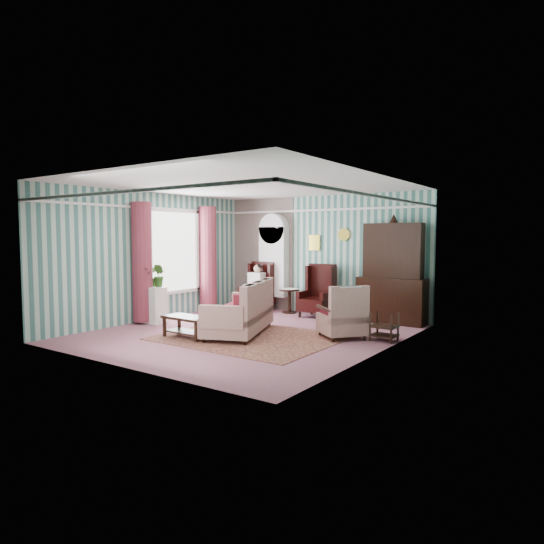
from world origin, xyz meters
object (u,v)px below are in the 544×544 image
Objects in this scene: wingback_left at (257,286)px; coffee_table at (187,327)px; bookcase at (273,267)px; wingback_right at (316,291)px; round_side_table at (289,301)px; seated_woman at (257,288)px; dresser_hutch at (392,270)px; sofa at (239,309)px; nest_table at (384,326)px; plant_stand at (153,305)px; floral_armchair at (342,313)px.

wingback_left reaches higher than coffee_table.
wingback_left is at bearing 105.34° from coffee_table.
bookcase is 0.68m from wingback_left.
wingback_right reaches higher than round_side_table.
bookcase is 0.70m from seated_woman.
dresser_hutch is 1.12× the size of sofa.
wingback_left and wingback_right have the same top height.
dresser_hutch is 2.75m from round_side_table.
nest_table is (3.17, -1.70, -0.03)m from round_side_table.
wingback_left is at bearing -122.66° from bookcase.
seated_woman is 1.97× the size of round_side_table.
bookcase is 1.90× the size of seated_woman.
coffee_table is (0.95, -3.45, -0.42)m from wingback_left.
dresser_hutch is 1.89× the size of wingback_left.
floral_armchair is at bearing 13.18° from plant_stand.
dresser_hutch reaches higher than floral_armchair.
floral_armchair is at bearing -38.54° from round_side_table.
nest_table is at bearing -90.12° from sofa.
seated_woman is 1.23× the size of coffee_table.
plant_stand is at bearing -108.49° from bookcase.
plant_stand is at bearing 71.68° from sofa.
plant_stand is 0.38× the size of sofa.
sofa is at bearing -77.67° from round_side_table.
dresser_hutch is at bearing 35.08° from plant_stand.
floral_armchair is (2.43, -1.93, 0.18)m from round_side_table.
dresser_hutch reaches higher than coffee_table.
wingback_left reaches higher than seated_woman.
round_side_table is 0.63× the size of floral_armchair.
wingback_right reaches higher than sofa.
floral_armchair is (3.33, -1.78, -0.15)m from wingback_left.
floral_armchair is at bearing -48.51° from wingback_right.
floral_armchair is at bearing 35.05° from coffee_table.
seated_woman reaches higher than sofa.
sofa reaches higher than coffee_table.
wingback_right is at bearing 76.91° from coffee_table.
round_side_table is at bearing -9.88° from sofa.
wingback_right is 2.31× the size of nest_table.
dresser_hutch is at bearing 107.39° from nest_table.
coffee_table is (1.75, -0.70, -0.19)m from plant_stand.
nest_table is 5.02m from plant_stand.
wingback_left is 4.37m from nest_table.
nest_table is 0.56× the size of coffee_table.
round_side_table is 1.11× the size of nest_table.
wingback_left is 1.06× the size of seated_woman.
nest_table is at bearing 13.84° from plant_stand.
round_side_table is (0.90, 0.15, -0.29)m from seated_woman.
dresser_hutch is 1.86m from wingback_right.
dresser_hutch is 2.46× the size of coffee_table.
wingback_right is 2.81m from nest_table.
sofa is 2.19× the size of coffee_table.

